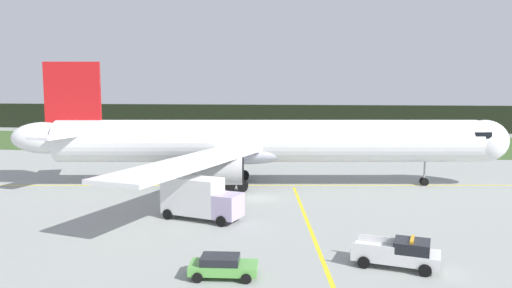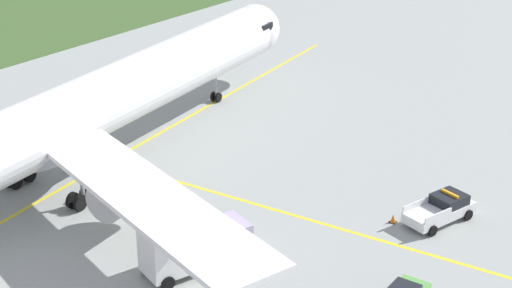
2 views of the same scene
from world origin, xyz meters
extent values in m
plane|color=gray|center=(0.00, 0.00, 0.00)|extent=(320.00, 320.00, 0.00)
cube|color=#395627|center=(0.00, 51.66, 0.02)|extent=(320.00, 37.91, 0.04)
cube|color=black|center=(0.00, 84.34, 3.51)|extent=(288.00, 4.91, 7.02)
cube|color=yellow|center=(0.38, 6.80, 0.00)|extent=(76.46, 11.83, 0.01)
cube|color=yellow|center=(6.36, -12.31, 0.00)|extent=(5.85, 36.85, 0.01)
cylinder|color=white|center=(0.38, 6.80, 5.22)|extent=(48.49, 12.02, 4.86)
ellipsoid|color=white|center=(25.22, 10.55, 5.22)|extent=(6.01, 5.61, 4.86)
ellipsoid|color=white|center=(-24.94, 2.98, 5.59)|extent=(8.24, 4.77, 3.65)
ellipsoid|color=#B3B5C7|center=(-2.01, 6.44, 3.88)|extent=(11.28, 6.64, 2.67)
cube|color=black|center=(24.06, 10.37, 6.07)|extent=(2.47, 4.84, 0.70)
cube|color=white|center=(-8.38, 17.83, 4.61)|extent=(15.68, 21.78, 0.35)
cylinder|color=#AEAEAE|center=(-5.59, 14.23, 3.16)|extent=(4.75, 3.45, 2.83)
cylinder|color=black|center=(-3.37, 14.57, 3.16)|extent=(0.51, 2.59, 2.60)
cube|color=white|center=(-4.74, -6.32, 4.61)|extent=(10.02, 22.99, 0.35)
cylinder|color=#AEAEAE|center=(-3.13, -2.07, 3.16)|extent=(4.75, 3.45, 2.83)
cylinder|color=black|center=(-0.91, -1.73, 3.16)|extent=(0.51, 2.59, 2.60)
cube|color=red|center=(-21.60, 3.48, 10.22)|extent=(6.38, 1.39, 8.06)
cube|color=white|center=(-22.59, 6.68, 6.07)|extent=(5.28, 6.81, 0.28)
cube|color=white|center=(-21.60, 0.13, 6.07)|extent=(3.77, 6.59, 0.28)
cylinder|color=gray|center=(18.53, 9.54, 1.84)|extent=(0.20, 0.20, 2.79)
cylinder|color=black|center=(18.49, 9.79, 0.45)|extent=(0.92, 0.35, 0.90)
cylinder|color=black|center=(18.57, 9.28, 0.45)|extent=(0.92, 0.35, 0.90)
cylinder|color=gray|center=(-3.47, 9.41, 1.99)|extent=(0.28, 0.28, 2.79)
cylinder|color=black|center=(-2.72, 9.17, 0.60)|extent=(1.23, 0.48, 1.20)
cylinder|color=black|center=(-2.83, 9.86, 0.60)|extent=(1.23, 0.48, 1.20)
cylinder|color=black|center=(-4.11, 8.96, 0.60)|extent=(1.23, 0.48, 1.20)
cylinder|color=black|center=(-4.21, 9.65, 0.60)|extent=(1.23, 0.48, 1.20)
cylinder|color=gray|center=(-2.52, 3.16, 1.99)|extent=(0.28, 0.28, 2.79)
cylinder|color=black|center=(-1.88, 3.61, 0.60)|extent=(1.23, 0.48, 1.20)
cylinder|color=black|center=(-1.78, 2.92, 0.60)|extent=(1.23, 0.48, 1.20)
cylinder|color=black|center=(-3.27, 3.41, 0.60)|extent=(1.23, 0.48, 1.20)
cylinder|color=black|center=(-3.16, 2.71, 0.60)|extent=(1.23, 0.48, 1.20)
cube|color=silver|center=(11.63, -17.48, 0.73)|extent=(5.63, 3.25, 0.70)
cube|color=black|center=(12.55, -17.70, 1.43)|extent=(2.50, 2.36, 0.70)
cube|color=silver|center=(10.62, -16.22, 1.31)|extent=(2.50, 0.68, 0.45)
cube|color=silver|center=(10.16, -18.16, 1.31)|extent=(2.50, 0.68, 0.45)
cube|color=orange|center=(12.55, -17.70, 1.86)|extent=(0.53, 1.48, 0.16)
cylinder|color=black|center=(13.62, -16.85, 0.38)|extent=(0.79, 0.41, 0.76)
cylinder|color=black|center=(13.13, -18.93, 0.38)|extent=(0.79, 0.41, 0.76)
cylinder|color=black|center=(10.12, -16.03, 0.38)|extent=(0.79, 0.41, 0.76)
cylinder|color=black|center=(9.63, -18.11, 0.38)|extent=(0.79, 0.41, 0.76)
cube|color=#AC9CC0|center=(-0.81, -9.38, 1.45)|extent=(2.50, 2.84, 2.00)
cube|color=silver|center=(-4.14, -8.40, 2.02)|extent=(5.52, 3.72, 3.14)
cylinder|color=#99999E|center=(-3.17, -8.69, 0.36)|extent=(0.77, 0.31, 1.04)
cylinder|color=#99999E|center=(-5.11, -8.12, 0.36)|extent=(0.77, 0.31, 1.04)
cylinder|color=black|center=(-0.47, -8.23, 0.45)|extent=(0.94, 0.50, 0.90)
cylinder|color=black|center=(-1.14, -10.53, 0.45)|extent=(0.94, 0.50, 0.90)
cylinder|color=black|center=(-5.50, -6.76, 0.45)|extent=(0.94, 0.50, 0.90)
cylinder|color=black|center=(-6.18, -9.06, 0.45)|extent=(0.94, 0.50, 0.90)
cube|color=#59A346|center=(1.31, -20.78, 0.57)|extent=(4.16, 2.16, 0.55)
cube|color=black|center=(1.11, -20.80, 1.08)|extent=(2.38, 1.78, 0.45)
cylinder|color=black|center=(2.62, -19.73, 0.30)|extent=(0.61, 0.23, 0.60)
cylinder|color=black|center=(2.79, -21.56, 0.30)|extent=(0.61, 0.23, 0.60)
cylinder|color=black|center=(-0.17, -19.99, 0.30)|extent=(0.61, 0.23, 0.60)
cylinder|color=black|center=(-0.01, -21.82, 0.30)|extent=(0.61, 0.23, 0.60)
cube|color=black|center=(9.51, -15.14, 0.01)|extent=(0.49, 0.49, 0.03)
cone|color=orange|center=(9.51, -15.14, 0.32)|extent=(0.38, 0.38, 0.59)
camera|label=1|loc=(7.23, -47.31, 11.02)|focal=33.35mm
camera|label=2|loc=(-35.53, -40.47, 28.92)|focal=59.35mm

